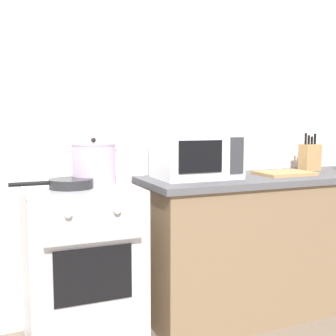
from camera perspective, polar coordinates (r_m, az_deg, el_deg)
name	(u,v)px	position (r m, az deg, el deg)	size (l,w,h in m)	color
back_wall	(164,125)	(2.93, -0.50, 5.68)	(4.40, 0.10, 2.50)	silver
lower_cabinet_right	(266,246)	(3.03, 12.83, -9.97)	(1.64, 0.56, 0.88)	#8C7051
countertop_right	(268,178)	(2.94, 13.04, -1.32)	(1.70, 0.60, 0.04)	#59595E
stove	(82,268)	(2.52, -11.32, -12.79)	(0.60, 0.64, 0.92)	silver
stock_pot	(94,163)	(2.47, -9.75, 0.61)	(0.34, 0.26, 0.26)	silver
frying_pan	(70,184)	(2.36, -12.81, -2.01)	(0.43, 0.23, 0.05)	#28282B
microwave	(196,154)	(2.71, 3.72, 1.83)	(0.50, 0.37, 0.30)	white
cutting_board	(284,173)	(2.99, 15.10, -0.67)	(0.36, 0.26, 0.02)	tan
knife_block	(310,157)	(3.30, 18.18, 1.40)	(0.13, 0.10, 0.27)	tan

